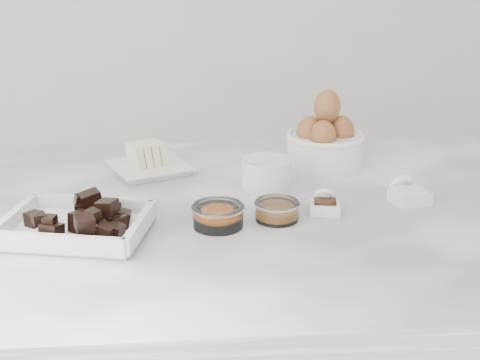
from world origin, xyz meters
The scene contains 9 objects.
marble_slab centered at (0.00, 0.00, 0.92)m, with size 1.20×0.80×0.04m, color white.
chocolate_dish centered at (-0.25, -0.09, 0.96)m, with size 0.25×0.21×0.06m.
butter_plate centered at (-0.15, 0.21, 0.96)m, with size 0.19×0.19×0.06m.
sugar_ramekin centered at (0.07, 0.10, 0.97)m, with size 0.09×0.09×0.06m.
egg_bowl centered at (0.21, 0.23, 0.99)m, with size 0.16×0.16×0.16m.
honey_bowl centered at (0.07, -0.06, 0.96)m, with size 0.08×0.08×0.03m.
zest_bowl centered at (-0.02, -0.08, 0.96)m, with size 0.09×0.09×0.04m.
vanilla_spoon centered at (0.16, -0.03, 0.95)m, with size 0.06×0.07×0.04m.
salt_spoon centered at (0.32, 0.01, 0.96)m, with size 0.07×0.09×0.05m.
Camera 1 is at (-0.07, -1.07, 1.38)m, focal length 50.00 mm.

